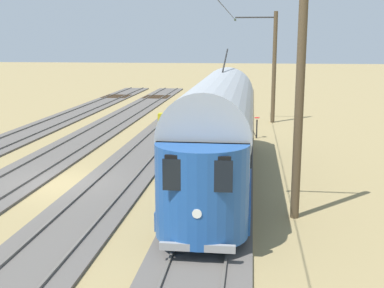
{
  "coord_description": "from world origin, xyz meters",
  "views": [
    {
      "loc": [
        -7.48,
        18.34,
        5.64
      ],
      "look_at": [
        -5.3,
        0.37,
        1.87
      ],
      "focal_mm": 46.48,
      "sensor_mm": 36.0,
      "label": 1
    }
  ],
  "objects_px": {
    "catenary_pole_mid_near": "(297,96)",
    "track_end_bumper": "(172,119)",
    "switch_stand": "(257,126)",
    "catenary_pole_foreground": "(273,65)",
    "vintage_streetcar": "(219,128)"
  },
  "relations": [
    {
      "from": "catenary_pole_mid_near",
      "to": "track_end_bumper",
      "type": "distance_m",
      "value": 19.0
    },
    {
      "from": "catenary_pole_mid_near",
      "to": "switch_stand",
      "type": "bearing_deg",
      "value": -85.37
    },
    {
      "from": "catenary_pole_foreground",
      "to": "track_end_bumper",
      "type": "xyz_separation_m",
      "value": [
        6.8,
        1.97,
        -3.57
      ]
    },
    {
      "from": "track_end_bumper",
      "to": "switch_stand",
      "type": "bearing_deg",
      "value": 144.93
    },
    {
      "from": "vintage_streetcar",
      "to": "track_end_bumper",
      "type": "height_order",
      "value": "vintage_streetcar"
    },
    {
      "from": "track_end_bumper",
      "to": "catenary_pole_mid_near",
      "type": "bearing_deg",
      "value": 111.37
    },
    {
      "from": "switch_stand",
      "to": "track_end_bumper",
      "type": "height_order",
      "value": "switch_stand"
    },
    {
      "from": "vintage_streetcar",
      "to": "switch_stand",
      "type": "distance_m",
      "value": 9.86
    },
    {
      "from": "catenary_pole_mid_near",
      "to": "track_end_bumper",
      "type": "xyz_separation_m",
      "value": [
        6.8,
        -17.38,
        -3.57
      ]
    },
    {
      "from": "catenary_pole_foreground",
      "to": "track_end_bumper",
      "type": "relative_size",
      "value": 4.22
    },
    {
      "from": "vintage_streetcar",
      "to": "catenary_pole_foreground",
      "type": "relative_size",
      "value": 2.07
    },
    {
      "from": "catenary_pole_foreground",
      "to": "switch_stand",
      "type": "bearing_deg",
      "value": 79.76
    },
    {
      "from": "catenary_pole_mid_near",
      "to": "switch_stand",
      "type": "relative_size",
      "value": 6.15
    },
    {
      "from": "switch_stand",
      "to": "track_end_bumper",
      "type": "distance_m",
      "value": 6.99
    },
    {
      "from": "catenary_pole_foreground",
      "to": "track_end_bumper",
      "type": "distance_m",
      "value": 7.93
    }
  ]
}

